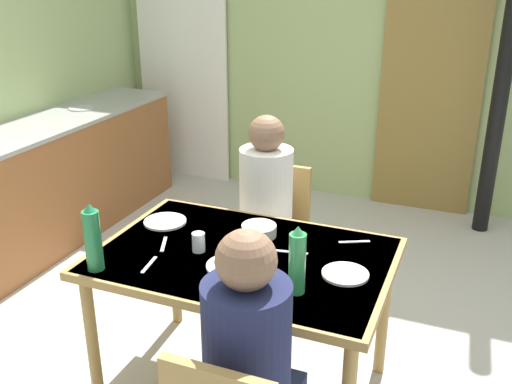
{
  "coord_description": "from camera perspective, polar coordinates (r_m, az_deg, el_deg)",
  "views": [
    {
      "loc": [
        1.13,
        -2.26,
        1.99
      ],
      "look_at": [
        0.19,
        0.04,
        1.0
      ],
      "focal_mm": 40.83,
      "sensor_mm": 36.0,
      "label": 1
    }
  ],
  "objects": [
    {
      "name": "ground_plane",
      "position": [
        3.22,
        -3.62,
        -16.51
      ],
      "size": [
        6.89,
        6.89,
        0.0
      ],
      "primitive_type": "plane",
      "color": "#BAB6AC"
    },
    {
      "name": "cutlery_fork_near",
      "position": [
        2.78,
        -9.02,
        -5.07
      ],
      "size": [
        0.07,
        0.14,
        0.0
      ],
      "primitive_type": "cube",
      "rotation": [
        0.0,
        0.0,
        5.12
      ],
      "color": "silver",
      "rests_on": "dining_table"
    },
    {
      "name": "serving_bowl_center",
      "position": [
        2.82,
        0.29,
        -3.78
      ],
      "size": [
        0.17,
        0.17,
        0.05
      ],
      "primitive_type": "cylinder",
      "color": "silver",
      "rests_on": "dining_table"
    },
    {
      "name": "door_wooden",
      "position": [
        4.95,
        16.69,
        9.31
      ],
      "size": [
        0.8,
        0.05,
        2.0
      ],
      "primitive_type": "cube",
      "color": "olive",
      "rests_on": "ground_plane"
    },
    {
      "name": "drinking_glass_by_near_diner",
      "position": [
        2.68,
        -5.66,
        -4.91
      ],
      "size": [
        0.06,
        0.06,
        0.09
      ],
      "primitive_type": "cylinder",
      "color": "silver",
      "rests_on": "dining_table"
    },
    {
      "name": "stove_pipe_column",
      "position": [
        4.6,
        23.48,
        13.02
      ],
      "size": [
        0.12,
        0.12,
        2.86
      ],
      "primitive_type": "cylinder",
      "color": "black",
      "rests_on": "ground_plane"
    },
    {
      "name": "wall_back",
      "position": [
        5.07,
        9.46,
        15.12
      ],
      "size": [
        4.55,
        0.1,
        2.86
      ],
      "primitive_type": "cube",
      "color": "#A0B675",
      "rests_on": "ground_plane"
    },
    {
      "name": "chair_far_diner",
      "position": [
        3.49,
        1.69,
        -3.58
      ],
      "size": [
        0.4,
        0.4,
        0.87
      ],
      "rotation": [
        0.0,
        0.0,
        3.14
      ],
      "color": "olive",
      "rests_on": "ground_plane"
    },
    {
      "name": "water_bottle_green_near",
      "position": [
        2.32,
        4.06,
        -6.81
      ],
      "size": [
        0.07,
        0.07,
        0.29
      ],
      "color": "green",
      "rests_on": "dining_table"
    },
    {
      "name": "person_near_diner",
      "position": [
        2.02,
        -0.76,
        -14.99
      ],
      "size": [
        0.3,
        0.37,
        0.77
      ],
      "color": "#1B243D",
      "rests_on": "ground_plane"
    },
    {
      "name": "dinner_plate_near_left",
      "position": [
        3.0,
        -8.9,
        -2.87
      ],
      "size": [
        0.22,
        0.22,
        0.01
      ],
      "primitive_type": "cylinder",
      "color": "white",
      "rests_on": "dining_table"
    },
    {
      "name": "dining_table",
      "position": [
        2.69,
        -1.21,
        -7.54
      ],
      "size": [
        1.33,
        0.9,
        0.75
      ],
      "color": "olive",
      "rests_on": "ground_plane"
    },
    {
      "name": "cutlery_fork_far",
      "position": [
        2.81,
        9.6,
        -4.83
      ],
      "size": [
        0.14,
        0.08,
        0.0
      ],
      "primitive_type": "cube",
      "rotation": [
        0.0,
        0.0,
        0.46
      ],
      "color": "silver",
      "rests_on": "dining_table"
    },
    {
      "name": "curtain_panel",
      "position": [
        5.57,
        -7.25,
        13.44
      ],
      "size": [
        0.9,
        0.03,
        2.4
      ],
      "primitive_type": "cube",
      "color": "white",
      "rests_on": "ground_plane"
    },
    {
      "name": "kitchen_counter",
      "position": [
        4.72,
        -18.59,
        1.52
      ],
      "size": [
        0.61,
        2.31,
        0.91
      ],
      "color": "#92572F",
      "rests_on": "ground_plane"
    },
    {
      "name": "dinner_plate_near_right",
      "position": [
        2.55,
        -2.41,
        -7.24
      ],
      "size": [
        0.22,
        0.22,
        0.01
      ],
      "primitive_type": "cylinder",
      "color": "white",
      "rests_on": "dining_table"
    },
    {
      "name": "dinner_plate_far_center",
      "position": [
        2.52,
        8.74,
        -7.94
      ],
      "size": [
        0.2,
        0.2,
        0.01
      ],
      "primitive_type": "cylinder",
      "color": "white",
      "rests_on": "dining_table"
    },
    {
      "name": "cutlery_knife_far",
      "position": [
        2.61,
        -10.44,
        -7.02
      ],
      "size": [
        0.04,
        0.15,
        0.0
      ],
      "primitive_type": "cube",
      "rotation": [
        0.0,
        0.0,
        1.72
      ],
      "color": "silver",
      "rests_on": "dining_table"
    },
    {
      "name": "cutlery_knife_near",
      "position": [
        2.68,
        3.51,
        -5.9
      ],
      "size": [
        0.15,
        0.04,
        0.0
      ],
      "primitive_type": "cube",
      "rotation": [
        0.0,
        0.0,
        3.3
      ],
      "color": "silver",
      "rests_on": "dining_table"
    },
    {
      "name": "water_bottle_green_far",
      "position": [
        2.57,
        -15.69,
        -4.44
      ],
      "size": [
        0.07,
        0.07,
        0.31
      ],
      "color": "#247C45",
      "rests_on": "dining_table"
    },
    {
      "name": "person_far_diner",
      "position": [
        3.26,
        0.9,
        -0.02
      ],
      "size": [
        0.3,
        0.37,
        0.77
      ],
      "rotation": [
        0.0,
        0.0,
        3.14
      ],
      "color": "silver",
      "rests_on": "ground_plane"
    }
  ]
}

